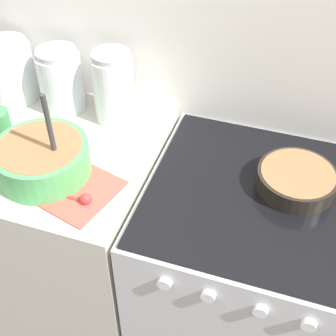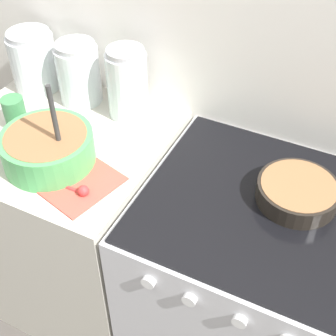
# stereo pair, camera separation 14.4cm
# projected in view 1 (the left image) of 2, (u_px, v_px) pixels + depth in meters

# --- Properties ---
(wall_back) EXTENTS (4.48, 0.05, 2.40)m
(wall_back) POSITION_uv_depth(u_px,v_px,m) (182.00, 38.00, 1.57)
(wall_back) COLOR white
(wall_back) RESTS_ON ground_plane
(countertop_cabinet) EXTENTS (0.74, 0.67, 0.92)m
(countertop_cabinet) POSITION_uv_depth(u_px,v_px,m) (66.00, 231.00, 1.91)
(countertop_cabinet) COLOR beige
(countertop_cabinet) RESTS_ON ground_plane
(stove) EXTENTS (0.71, 0.69, 0.92)m
(stove) POSITION_uv_depth(u_px,v_px,m) (244.00, 280.00, 1.74)
(stove) COLOR silver
(stove) RESTS_ON ground_plane
(mixing_bowl) EXTENTS (0.30, 0.30, 0.31)m
(mixing_bowl) POSITION_uv_depth(u_px,v_px,m) (42.00, 158.00, 1.46)
(mixing_bowl) COLOR #4CA559
(mixing_bowl) RESTS_ON countertop_cabinet
(baking_pan) EXTENTS (0.24, 0.24, 0.06)m
(baking_pan) POSITION_uv_depth(u_px,v_px,m) (297.00, 179.00, 1.43)
(baking_pan) COLOR black
(baking_pan) RESTS_ON stove
(storage_jar_left) EXTENTS (0.18, 0.18, 0.23)m
(storage_jar_left) POSITION_uv_depth(u_px,v_px,m) (12.00, 74.00, 1.75)
(storage_jar_left) COLOR silver
(storage_jar_left) RESTS_ON countertop_cabinet
(storage_jar_middle) EXTENTS (0.16, 0.16, 0.24)m
(storage_jar_middle) POSITION_uv_depth(u_px,v_px,m) (61.00, 84.00, 1.70)
(storage_jar_middle) COLOR silver
(storage_jar_middle) RESTS_ON countertop_cabinet
(storage_jar_right) EXTENTS (0.15, 0.15, 0.26)m
(storage_jar_right) POSITION_uv_depth(u_px,v_px,m) (114.00, 91.00, 1.64)
(storage_jar_right) COLOR silver
(storage_jar_right) RESTS_ON countertop_cabinet
(tin_can) EXTENTS (0.08, 0.08, 0.12)m
(tin_can) POSITION_uv_depth(u_px,v_px,m) (0.00, 126.00, 1.58)
(tin_can) COLOR #3F7F4C
(tin_can) RESTS_ON countertop_cabinet
(recipe_page) EXTENTS (0.26, 0.28, 0.01)m
(recipe_page) POSITION_uv_depth(u_px,v_px,m) (79.00, 191.00, 1.43)
(recipe_page) COLOR #CC4C3F
(recipe_page) RESTS_ON countertop_cabinet
(measuring_spoon) EXTENTS (0.12, 0.04, 0.04)m
(measuring_spoon) POSITION_uv_depth(u_px,v_px,m) (82.00, 199.00, 1.39)
(measuring_spoon) COLOR red
(measuring_spoon) RESTS_ON countertop_cabinet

